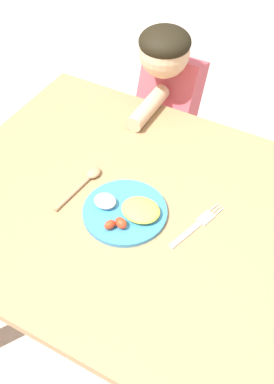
{
  "coord_description": "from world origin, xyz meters",
  "views": [
    {
      "loc": [
        0.32,
        -0.72,
        1.7
      ],
      "look_at": [
        -0.09,
        0.03,
        0.77
      ],
      "focal_mm": 41.64,
      "sensor_mm": 36.0,
      "label": 1
    }
  ],
  "objects_px": {
    "plate": "(127,211)",
    "fork": "(196,226)",
    "person": "(168,131)",
    "spoon": "(86,180)"
  },
  "relations": [
    {
      "from": "plate",
      "to": "fork",
      "type": "xyz_separation_m",
      "value": [
        0.19,
        0.05,
        -0.01
      ]
    },
    {
      "from": "plate",
      "to": "spoon",
      "type": "bearing_deg",
      "value": 162.81
    },
    {
      "from": "fork",
      "to": "plate",
      "type": "bearing_deg",
      "value": 123.54
    },
    {
      "from": "person",
      "to": "fork",
      "type": "bearing_deg",
      "value": 121.87
    },
    {
      "from": "fork",
      "to": "person",
      "type": "relative_size",
      "value": 0.2
    },
    {
      "from": "spoon",
      "to": "fork",
      "type": "bearing_deg",
      "value": -84.15
    },
    {
      "from": "plate",
      "to": "fork",
      "type": "height_order",
      "value": "plate"
    },
    {
      "from": "spoon",
      "to": "person",
      "type": "xyz_separation_m",
      "value": [
        0.01,
        0.55,
        -0.21
      ]
    },
    {
      "from": "fork",
      "to": "spoon",
      "type": "relative_size",
      "value": 1.01
    },
    {
      "from": "plate",
      "to": "person",
      "type": "height_order",
      "value": "person"
    }
  ]
}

